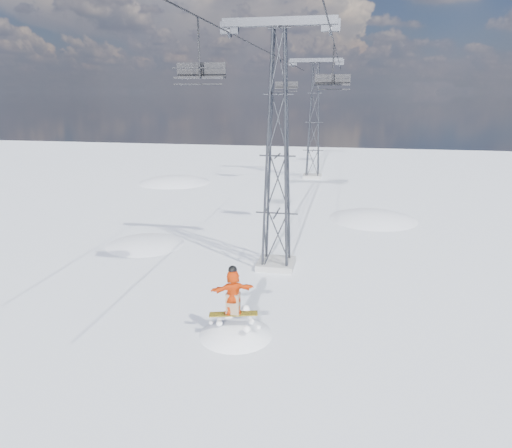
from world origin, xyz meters
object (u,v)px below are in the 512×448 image
object	(u,v)px
lift_tower_far	(314,123)
snowboarder_jump	(236,374)
lift_tower_near	(277,157)
lift_chair_near	(200,72)

from	to	relation	value
lift_tower_far	snowboarder_jump	size ratio (longest dim) A/B	1.71
lift_tower_near	snowboarder_jump	size ratio (longest dim) A/B	1.71
lift_tower_far	snowboarder_jump	distance (m)	32.60
lift_tower_near	snowboarder_jump	world-z (taller)	lift_tower_near
lift_tower_far	snowboarder_jump	world-z (taller)	lift_tower_far
lift_tower_near	lift_chair_near	xyz separation A→B (m)	(-2.20, -4.47, 3.57)
snowboarder_jump	lift_tower_near	bearing A→B (deg)	86.23
snowboarder_jump	lift_chair_near	distance (m)	11.07
lift_tower_near	snowboarder_jump	bearing A→B (deg)	-93.77
lift_tower_near	lift_tower_far	distance (m)	25.00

